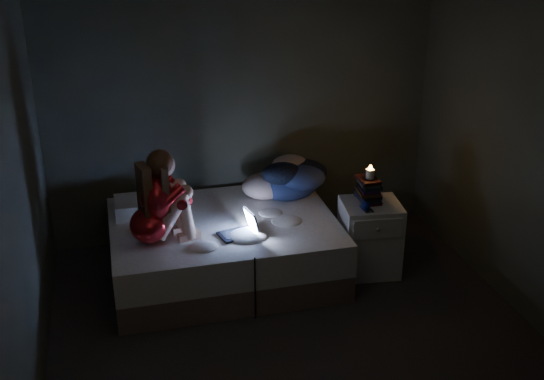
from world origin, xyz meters
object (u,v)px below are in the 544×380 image
object	(u,v)px
laptop	(237,224)
candle	(370,172)
nightstand	(370,238)
phone	(368,209)
woman	(148,199)
bed	(224,248)

from	to	relation	value
laptop	candle	size ratio (longest dim) A/B	3.74
nightstand	phone	xyz separation A→B (m)	(-0.07, -0.11, 0.33)
woman	laptop	xyz separation A→B (m)	(0.69, -0.03, -0.28)
woman	candle	distance (m)	1.85
nightstand	candle	size ratio (longest dim) A/B	8.08
bed	woman	distance (m)	0.93
bed	nightstand	size ratio (longest dim) A/B	2.91
phone	laptop	bearing A→B (deg)	166.86
bed	candle	distance (m)	1.40
bed	woman	bearing A→B (deg)	-157.62
woman	bed	bearing A→B (deg)	9.11
woman	phone	world-z (taller)	woman
candle	woman	bearing A→B (deg)	-178.36
laptop	phone	distance (m)	1.10
woman	nightstand	bearing A→B (deg)	-12.93
bed	phone	xyz separation A→B (m)	(1.16, -0.35, 0.39)
candle	laptop	bearing A→B (deg)	-175.74
laptop	nightstand	size ratio (longest dim) A/B	0.46
nightstand	phone	bearing A→B (deg)	-117.54
bed	nightstand	xyz separation A→B (m)	(1.23, -0.25, 0.06)
laptop	nightstand	world-z (taller)	laptop
woman	candle	bearing A→B (deg)	-11.62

